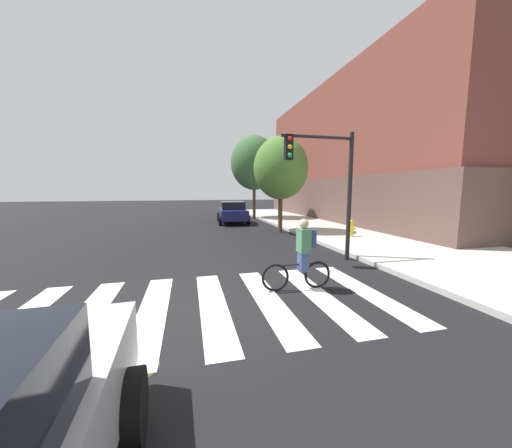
{
  "coord_description": "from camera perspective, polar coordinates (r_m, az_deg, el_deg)",
  "views": [
    {
      "loc": [
        0.01,
        -5.44,
        2.36
      ],
      "look_at": [
        1.89,
        2.18,
        1.38
      ],
      "focal_mm": 19.25,
      "sensor_mm": 36.0,
      "label": 1
    }
  ],
  "objects": [
    {
      "name": "cyclist",
      "position": [
        6.58,
        9.54,
        -6.3
      ],
      "size": [
        1.71,
        0.37,
        1.69
      ],
      "color": "black",
      "rests_on": "ground"
    },
    {
      "name": "street_tree_near",
      "position": [
        15.14,
        5.16,
        11.45
      ],
      "size": [
        2.93,
        2.93,
        5.21
      ],
      "color": "#4C3823",
      "rests_on": "ground"
    },
    {
      "name": "manhole_cover",
      "position": [
        4.43,
        -23.9,
        -25.61
      ],
      "size": [
        0.64,
        0.64,
        0.01
      ],
      "primitive_type": "cylinder",
      "color": "#473D1E",
      "rests_on": "ground"
    },
    {
      "name": "corner_building",
      "position": [
        25.71,
        27.78,
        12.24
      ],
      "size": [
        14.27,
        22.63,
        10.14
      ],
      "color": "brown",
      "rests_on": "ground"
    },
    {
      "name": "crosswalk_stripes",
      "position": [
        5.92,
        -14.79,
        -16.53
      ],
      "size": [
        8.75,
        3.88,
        0.01
      ],
      "color": "silver",
      "rests_on": "ground"
    },
    {
      "name": "street_tree_mid",
      "position": [
        22.53,
        -0.39,
        12.57
      ],
      "size": [
        3.76,
        3.76,
        6.68
      ],
      "color": "#4C3823",
      "rests_on": "ground"
    },
    {
      "name": "ground_plane",
      "position": [
        5.92,
        -13.33,
        -16.54
      ],
      "size": [
        120.0,
        120.0,
        0.0
      ],
      "primitive_type": "plane",
      "color": "black"
    },
    {
      "name": "traffic_light_near",
      "position": [
        9.2,
        14.63,
        10.0
      ],
      "size": [
        2.47,
        0.28,
        4.2
      ],
      "color": "black",
      "rests_on": "ground"
    },
    {
      "name": "sedan_mid",
      "position": [
        19.84,
        -4.93,
        2.53
      ],
      "size": [
        2.32,
        4.55,
        1.53
      ],
      "color": "navy",
      "rests_on": "ground"
    },
    {
      "name": "fire_hydrant",
      "position": [
        13.92,
        19.16,
        -0.84
      ],
      "size": [
        0.33,
        0.22,
        0.78
      ],
      "color": "gold",
      "rests_on": "sidewalk"
    }
  ]
}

